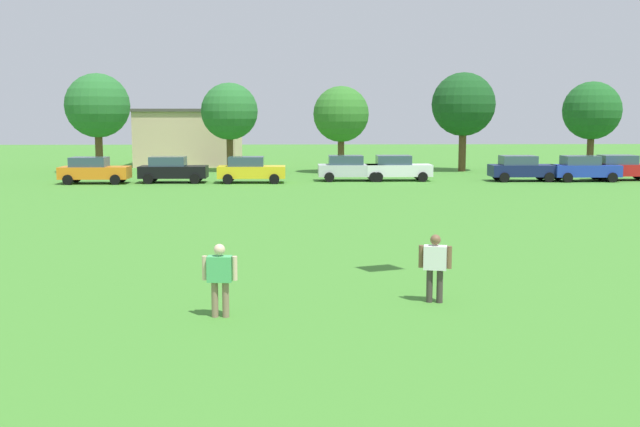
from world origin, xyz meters
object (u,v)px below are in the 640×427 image
Objects in this scene: parked_car_orange_0 at (94,170)px; tree_far_left at (97,106)px; parked_car_navy_5 at (522,168)px; tree_center at (341,114)px; adult_bystander at (435,262)px; parked_car_blue_6 at (584,168)px; parked_car_silver_3 at (349,168)px; parked_car_black_1 at (172,169)px; bystander_near_trees at (220,274)px; parked_car_red_7 at (621,167)px; tree_left at (229,112)px; parked_car_white_4 at (397,168)px; tree_right at (463,105)px; tree_far_right at (592,111)px; parked_car_yellow_2 at (250,170)px.

tree_far_left reaches higher than parked_car_orange_0.
parked_car_navy_5 is 30.83m from tree_far_left.
tree_center is at bearing -1.13° from tree_far_left.
parked_car_blue_6 reaches higher than adult_bystander.
parked_car_silver_3 is (0.42, 32.97, -0.09)m from adult_bystander.
parked_car_black_1 and parked_car_navy_5 have the same top height.
bystander_near_trees is at bearing -79.34° from parked_car_black_1.
parked_car_black_1 is 1.00× the size of parked_car_red_7.
bystander_near_trees is at bearing -85.55° from tree_left.
tree_far_left is at bearing 128.84° from parked_car_black_1.
parked_car_black_1 is at bearing -176.12° from parked_car_white_4.
tree_right reaches higher than parked_car_navy_5.
parked_car_white_4 is at bearing 4.25° from parked_car_orange_0.
tree_right is at bearing 42.00° from parked_car_silver_3.
bystander_near_trees is 35.12m from parked_car_white_4.
parked_car_silver_3 is 1.00× the size of parked_car_navy_5.
tree_far_right is at bearing 14.39° from parked_car_orange_0.
parked_car_white_4 is 0.63× the size of tree_left.
parked_car_white_4 is at bearing 80.78° from bystander_near_trees.
parked_car_navy_5 is 0.57× the size of tree_right.
parked_car_silver_3 is 0.66× the size of tree_center.
parked_car_black_1 is at bearing -164.22° from tree_far_right.
parked_car_red_7 reaches higher than adult_bystander.
tree_center is at bearing 146.43° from parked_car_navy_5.
parked_car_white_4 is at bearing 3.88° from parked_car_black_1.
parked_car_red_7 is at bearing 14.12° from parked_car_blue_6.
bystander_near_trees is at bearing -87.90° from parked_car_yellow_2.
tree_left is 27.67m from tree_far_right.
parked_car_white_4 is 14.95m from parked_car_red_7.
tree_left is 8.66m from tree_center.
bystander_near_trees is 43.60m from tree_far_left.
adult_bystander is at bearing -119.47° from parked_car_red_7.
parked_car_black_1 is 1.00× the size of parked_car_navy_5.
parked_car_navy_5 is (11.30, -0.61, 0.00)m from parked_car_silver_3.
tree_left reaches higher than parked_car_white_4.
parked_car_black_1 and parked_car_white_4 have the same top height.
tree_far_left reaches higher than parked_car_blue_6.
bystander_near_trees is 0.23× the size of tree_far_right.
adult_bystander is 0.22× the size of tree_far_left.
parked_car_black_1 is 22.79m from parked_car_navy_5.
tree_far_right is (27.64, -1.19, 0.06)m from tree_left.
tree_center is (16.23, 8.44, 3.51)m from parked_car_orange_0.
adult_bystander is 4.96m from bystander_near_trees.
tree_left is at bearing 177.53° from tree_far_right.
parked_car_yellow_2 is 21.80m from parked_car_blue_6.
tree_far_left is 1.08× the size of tree_far_right.
bystander_near_trees is at bearing -72.65° from tree_far_left.
parked_car_navy_5 and parked_car_red_7 have the same top height.
parked_car_yellow_2 is (-1.21, 32.82, -0.09)m from bystander_near_trees.
tree_far_left is at bearing 101.75° from parked_car_orange_0.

